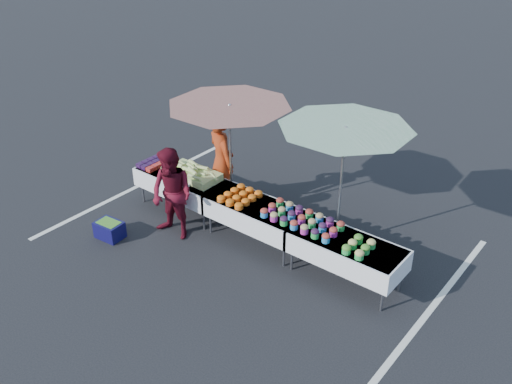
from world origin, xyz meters
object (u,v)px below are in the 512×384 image
Objects in this scene: vendor at (222,162)px; storage_bin at (110,229)px; umbrella_left at (230,115)px; customer at (172,194)px; table_center at (256,213)px; umbrella_right at (345,138)px; table_left at (182,182)px; table_right at (346,250)px.

vendor reaches higher than storage_bin.
umbrella_left reaches higher than vendor.
umbrella_left is 5.54× the size of storage_bin.
storage_bin is at bearing 90.82° from vendor.
vendor is at bearing 86.79° from customer.
table_center is at bearing 27.89° from customer.
storage_bin is at bearing -144.78° from umbrella_right.
table_center is at bearing 0.00° from table_left.
storage_bin is (-3.93, -1.53, -0.42)m from table_right.
table_left is 3.60m from table_right.
customer is at bearing -147.47° from umbrella_right.
umbrella_left reaches higher than customer.
table_right is at bearing -8.41° from umbrella_left.
table_left is 1.63m from storage_bin.
table_left is 1.00× the size of table_right.
customer reaches higher than table_center.
table_left is 0.65× the size of umbrella_left.
umbrella_right is (2.44, 0.25, 1.07)m from vendor.
umbrella_left reaches higher than table_center.
vendor is 0.68× the size of umbrella_right.
umbrella_left is (-2.70, 0.40, 1.46)m from table_right.
table_right is at bearing -51.92° from umbrella_right.
table_center is 1.50m from customer.
umbrella_right is at bearing 29.81° from storage_bin.
umbrella_right is at bearing 29.59° from customer.
table_left is 0.65× the size of umbrella_right.
umbrella_left is at bearing 24.06° from table_left.
storage_bin is (-0.87, -2.08, -0.81)m from vendor.
table_left is 1.10× the size of customer.
table_left is at bearing 180.00° from table_right.
umbrella_right reaches higher than vendor.
umbrella_left is (-0.90, 0.40, 1.46)m from table_center.
table_center is 2.04m from umbrella_right.
table_center and table_right have the same top height.
vendor is 1.31m from customer.
umbrella_left is (0.90, 0.40, 1.46)m from table_left.
table_center is at bearing 180.00° from table_right.
customer reaches higher than table_left.
customer is 3.13m from umbrella_right.
table_right is 0.65× the size of umbrella_left.
vendor is 2.67m from umbrella_right.
table_center is 0.65× the size of umbrella_left.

